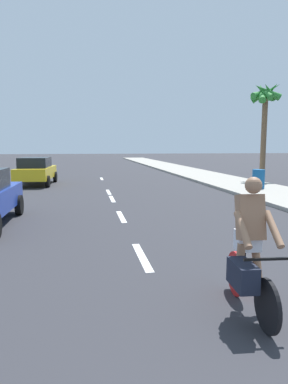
# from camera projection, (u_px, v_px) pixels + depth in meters

# --- Properties ---
(ground_plane) EXTENTS (160.00, 160.00, 0.00)m
(ground_plane) POSITION_uv_depth(u_px,v_px,m) (105.00, 186.00, 19.28)
(ground_plane) COLOR #2D2D33
(sidewalk_strip) EXTENTS (3.60, 80.00, 0.14)m
(sidewalk_strip) POSITION_uv_depth(u_px,v_px,m) (217.00, 179.00, 22.46)
(sidewalk_strip) COLOR #9E998E
(sidewalk_strip) RESTS_ON ground
(lane_stripe_2) EXTENTS (0.16, 1.80, 0.01)m
(lane_stripe_2) POSITION_uv_depth(u_px,v_px,m) (142.00, 256.00, 6.93)
(lane_stripe_2) COLOR white
(lane_stripe_2) RESTS_ON ground
(lane_stripe_3) EXTENTS (0.16, 1.80, 0.01)m
(lane_stripe_3) POSITION_uv_depth(u_px,v_px,m) (121.00, 217.00, 10.85)
(lane_stripe_3) COLOR white
(lane_stripe_3) RESTS_ON ground
(lane_stripe_4) EXTENTS (0.16, 1.80, 0.01)m
(lane_stripe_4) POSITION_uv_depth(u_px,v_px,m) (112.00, 199.00, 14.48)
(lane_stripe_4) COLOR white
(lane_stripe_4) RESTS_ON ground
(lane_stripe_5) EXTENTS (0.16, 1.80, 0.01)m
(lane_stripe_5) POSITION_uv_depth(u_px,v_px,m) (109.00, 192.00, 16.62)
(lane_stripe_5) COLOR white
(lane_stripe_5) RESTS_ON ground
(lane_stripe_6) EXTENTS (0.16, 1.80, 0.01)m
(lane_stripe_6) POSITION_uv_depth(u_px,v_px,m) (102.00, 179.00, 23.35)
(lane_stripe_6) COLOR white
(lane_stripe_6) RESTS_ON ground
(cyclist) EXTENTS (0.63, 1.71, 1.82)m
(cyclist) POSITION_uv_depth(u_px,v_px,m) (249.00, 253.00, 4.49)
(cyclist) COLOR black
(cyclist) RESTS_ON ground
(parked_car_yellow) EXTENTS (2.10, 4.21, 1.57)m
(parked_car_yellow) POSITION_uv_depth(u_px,v_px,m) (36.00, 170.00, 19.65)
(parked_car_yellow) COLOR gold
(parked_car_yellow) RESTS_ON ground
(palm_tree_far) EXTENTS (1.95, 1.83, 6.31)m
(palm_tree_far) POSITION_uv_depth(u_px,v_px,m) (265.00, 102.00, 21.15)
(palm_tree_far) COLOR brown
(palm_tree_far) RESTS_ON ground
(trash_bin_far) EXTENTS (0.60, 0.60, 0.93)m
(trash_bin_far) POSITION_uv_depth(u_px,v_px,m) (258.00, 179.00, 16.95)
(trash_bin_far) COLOR #14518C
(trash_bin_far) RESTS_ON sidewalk_strip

